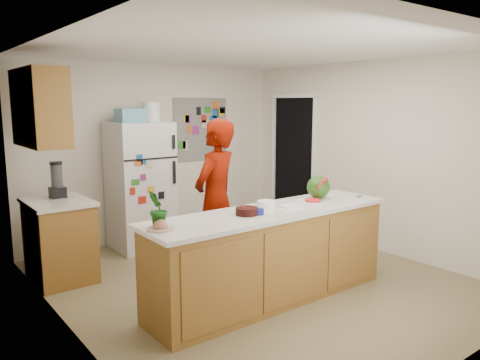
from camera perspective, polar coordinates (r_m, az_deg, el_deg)
floor at (r=5.34m, az=1.79°, el=-12.18°), size 4.00×4.50×0.02m
wall_back at (r=6.90m, az=-10.15°, el=3.40°), size 4.00×0.02×2.50m
wall_left at (r=4.06m, az=-20.65°, el=-1.15°), size 0.02×4.50×2.50m
wall_right at (r=6.47m, az=15.79°, el=2.81°), size 0.02×4.50×2.50m
ceiling at (r=5.00m, az=1.94°, el=15.81°), size 4.00×4.50×0.02m
doorway at (r=7.43m, az=6.61°, el=2.12°), size 0.03×0.85×2.04m
peninsula_base at (r=4.70m, az=3.81°, el=-9.37°), size 2.60×0.62×0.88m
peninsula_top at (r=4.57m, az=3.87°, el=-3.91°), size 2.68×0.70×0.04m
side_counter_base at (r=5.60m, az=-21.10°, el=-7.02°), size 0.60×0.80×0.86m
side_counter_top at (r=5.49m, az=-21.38°, el=-2.51°), size 0.64×0.84×0.04m
upper_cabinets at (r=5.31m, az=-23.24°, el=8.09°), size 0.35×1.00×0.80m
refrigerator at (r=6.42m, az=-12.05°, el=-0.71°), size 0.75×0.70×1.70m
fridge_top_bin at (r=6.28m, az=-13.17°, el=7.67°), size 0.35×0.28×0.18m
photo_collage at (r=7.23m, az=-4.83°, el=6.17°), size 0.95×0.01×0.95m
person at (r=5.18m, az=-2.97°, el=-2.43°), size 0.77×0.66×1.78m
blender_appliance at (r=5.60m, az=-21.42°, el=-0.10°), size 0.12×0.12×0.38m
cutting_board at (r=5.06m, az=9.21°, el=-2.41°), size 0.41×0.32×0.01m
watermelon at (r=5.09m, az=9.54°, el=-0.86°), size 0.25×0.25×0.25m
watermelon_slice at (r=4.96m, az=8.87°, el=-2.45°), size 0.16×0.16×0.02m
cherry_bowl at (r=4.36m, az=0.83°, el=-3.82°), size 0.27×0.27×0.07m
white_bowl at (r=4.71m, az=3.21°, el=-2.90°), size 0.22×0.22×0.06m
cobalt_bowl at (r=4.38m, az=2.16°, el=-3.88°), size 0.15×0.15×0.05m
plate at (r=3.91m, az=-9.63°, el=-5.89°), size 0.24×0.24×0.02m
paper_towel at (r=4.70m, az=6.21°, el=-3.20°), size 0.21×0.19×0.02m
keys at (r=5.36m, az=14.28°, el=-1.93°), size 0.10×0.07×0.01m
potted_plant at (r=3.91m, az=-9.95°, el=-3.56°), size 0.22×0.23×0.33m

